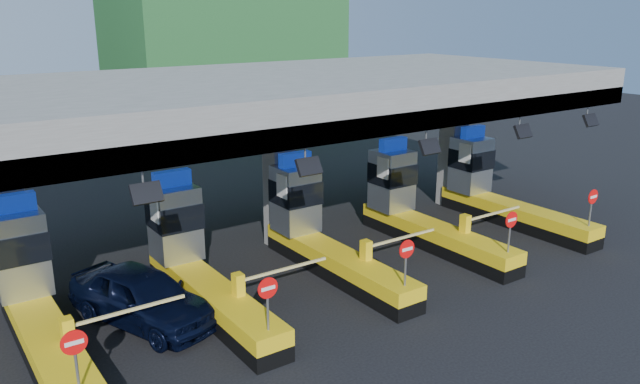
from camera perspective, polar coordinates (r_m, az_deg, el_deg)
ground at (r=23.85m, az=0.16°, el=-6.93°), size 120.00×120.00×0.00m
toll_canopy at (r=24.56m, az=-3.71°, el=8.59°), size 28.00×12.09×7.00m
toll_lane_far_left at (r=20.09m, az=-24.73°, el=-8.77°), size 4.43×8.00×4.16m
toll_lane_left at (r=21.31m, az=-11.43°, el=-6.11°), size 4.43×8.00×4.16m
toll_lane_center at (r=23.56m, az=-0.22°, el=-3.59°), size 4.43×8.00×4.16m
toll_lane_right at (r=26.56m, az=8.69°, el=-1.46°), size 4.43×8.00×4.16m
toll_lane_far_right at (r=30.11m, az=15.65°, el=0.22°), size 4.43×8.00×4.16m
van at (r=20.27m, az=-15.90°, el=-9.16°), size 3.87×5.68×1.80m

